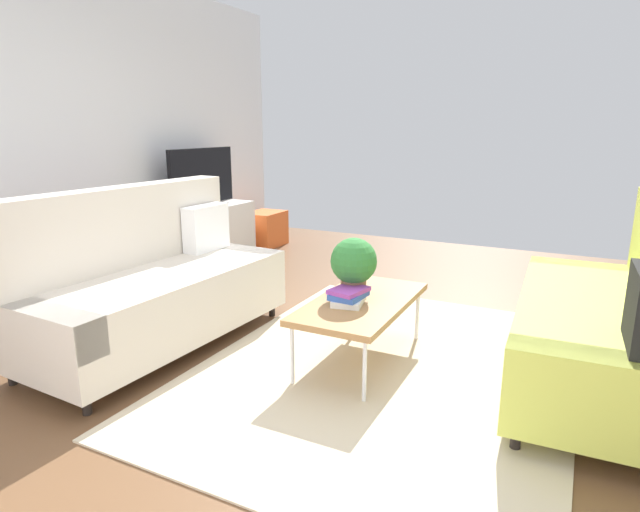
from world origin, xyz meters
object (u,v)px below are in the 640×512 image
Objects in this scene: potted_plant at (354,264)px; table_book_0 at (349,301)px; couch_beige at (152,283)px; tv_console at (204,236)px; tv at (202,179)px; coffee_table at (361,304)px; vase_0 at (161,208)px; couch_green at (611,318)px; bottle_0 at (177,204)px; storage_trunk at (265,229)px.

potted_plant reaches higher than table_book_0.
potted_plant is at bearing 110.21° from couch_beige.
tv_console is 3.57× the size of potted_plant.
potted_plant is at bearing -121.56° from tv.
vase_0 is (0.95, 2.58, 0.31)m from coffee_table.
table_book_0 is 2.76m from vase_0.
tv_console reaches higher than coffee_table.
table_book_0 is at bearing 104.24° from couch_beige.
tv is at bearing 70.31° from couch_green.
coffee_table is at bearing -110.31° from vase_0.
couch_beige is 9.86× the size of bottle_0.
storage_trunk is 2.17× the size of table_book_0.
coffee_table is 0.26m from potted_plant.
vase_0 is (-1.68, 0.15, 0.48)m from storage_trunk.
potted_plant is (-1.50, -2.43, -0.31)m from tv.
tv is 2.55× the size of potted_plant.
tv reaches higher than storage_trunk.
coffee_table is 8.59× the size of vase_0.
tv is 0.48m from bottle_0.
tv_console is (1.25, 3.95, -0.12)m from couch_green.
couch_green reaches higher than potted_plant.
tv_console is 1.11m from storage_trunk.
couch_green is 1.75× the size of coffee_table.
tv is at bearing -6.88° from vase_0.
storage_trunk is at bearing -2.24° from bottle_0.
couch_beige is at bearing 101.21° from couch_green.
potted_plant is (-1.50, -2.45, 0.32)m from tv_console.
vase_0 is at bearing 78.45° from couch_green.
couch_beige is at bearing -144.25° from bottle_0.
table_book_0 is (0.28, -1.37, -0.00)m from couch_beige.
tv_console reaches higher than table_book_0.
tv_console is at bearing 58.75° from coffee_table.
couch_green is at bearing -74.99° from table_book_0.
bottle_0 is (0.81, 3.91, 0.30)m from couch_green.
table_book_0 is (-0.10, 0.04, 0.05)m from coffee_table.
couch_green is 9.82× the size of bottle_0.
vase_0 is (-0.58, 0.05, 0.38)m from tv_console.
couch_beige is 2.92m from couch_green.
couch_beige is 4.94× the size of potted_plant.
couch_green is at bearing -101.76° from bottle_0.
vase_0 is 0.18m from bottle_0.
vase_0 is (1.34, 1.16, 0.26)m from couch_beige.
bottle_0 is at bearing -177.35° from tv.
table_book_0 is (-2.74, -2.38, 0.22)m from storage_trunk.
coffee_table is 2.99m from tv.
couch_green is 4.92× the size of potted_plant.
potted_plant reaches higher than tv_console.
bottle_0 is at bearing 66.23° from potted_plant.
bottle_0 is (-0.43, -0.04, 0.42)m from tv_console.
bottle_0 is (-0.43, -0.02, -0.21)m from tv.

